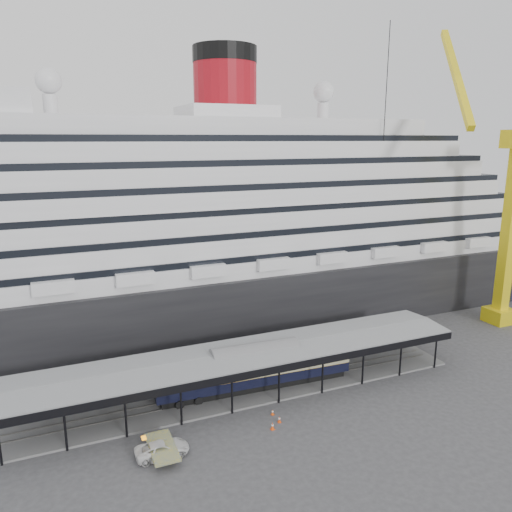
{
  "coord_description": "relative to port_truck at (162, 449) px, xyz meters",
  "views": [
    {
      "loc": [
        -20.19,
        -46.24,
        29.93
      ],
      "look_at": [
        3.04,
        8.0,
        15.97
      ],
      "focal_mm": 35.0,
      "sensor_mm": 36.0,
      "label": 1
    }
  ],
  "objects": [
    {
      "name": "ground",
      "position": [
        11.78,
        3.6,
        -0.72
      ],
      "size": [
        200.0,
        200.0,
        0.0
      ],
      "primitive_type": "plane",
      "color": "#39393B",
      "rests_on": "ground"
    },
    {
      "name": "cruise_ship",
      "position": [
        11.83,
        35.6,
        17.63
      ],
      "size": [
        130.0,
        30.0,
        43.9
      ],
      "color": "black",
      "rests_on": "ground"
    },
    {
      "name": "platform_canopy",
      "position": [
        11.78,
        8.6,
        1.64
      ],
      "size": [
        56.0,
        9.18,
        5.3
      ],
      "color": "slate",
      "rests_on": "ground"
    },
    {
      "name": "crane_yellow",
      "position": [
        58.84,
        14.14,
        19.24
      ],
      "size": [
        23.83,
        18.78,
        47.6
      ],
      "color": "yellow",
      "rests_on": "ground"
    },
    {
      "name": "port_truck",
      "position": [
        0.0,
        0.0,
        0.0
      ],
      "size": [
        5.21,
        2.41,
        1.44
      ],
      "primitive_type": "imported",
      "rotation": [
        0.0,
        0.0,
        1.57
      ],
      "color": "silver",
      "rests_on": "ground"
    },
    {
      "name": "pullman_carriage",
      "position": [
        13.39,
        8.6,
        2.16
      ],
      "size": [
        24.51,
        4.3,
        23.94
      ],
      "rotation": [
        0.0,
        0.0,
        -0.05
      ],
      "color": "black",
      "rests_on": "ground"
    },
    {
      "name": "traffic_cone_left",
      "position": [
        12.93,
        0.77,
        -0.36
      ],
      "size": [
        0.46,
        0.46,
        0.73
      ],
      "rotation": [
        0.0,
        0.0,
        -0.24
      ],
      "color": "#E8410C",
      "rests_on": "ground"
    },
    {
      "name": "traffic_cone_mid",
      "position": [
        11.68,
        -0.16,
        -0.32
      ],
      "size": [
        0.51,
        0.51,
        0.82
      ],
      "rotation": [
        0.0,
        0.0,
        0.25
      ],
      "color": "#F94B0D",
      "rests_on": "ground"
    },
    {
      "name": "traffic_cone_right",
      "position": [
        12.9,
        2.43,
        -0.39
      ],
      "size": [
        0.45,
        0.45,
        0.67
      ],
      "rotation": [
        0.0,
        0.0,
        0.41
      ],
      "color": "#EF4F0D",
      "rests_on": "ground"
    }
  ]
}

